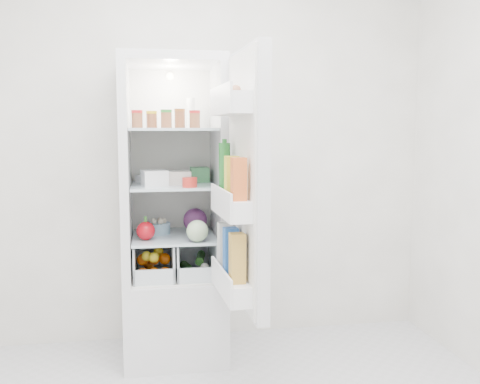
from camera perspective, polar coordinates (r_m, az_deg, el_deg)
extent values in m
cube|color=beige|center=(3.51, -4.14, 5.35)|extent=(3.00, 0.02, 2.60)
cube|color=silver|center=(3.40, -6.96, -12.78)|extent=(0.60, 0.60, 0.50)
cube|color=silver|center=(3.23, -7.34, 13.65)|extent=(0.60, 0.60, 0.05)
cube|color=silver|center=(3.49, -7.37, 2.43)|extent=(0.60, 0.05, 1.25)
cube|color=silver|center=(3.22, -12.07, 2.00)|extent=(0.05, 0.60, 1.25)
cube|color=silver|center=(3.24, -2.30, 2.17)|extent=(0.05, 0.60, 1.25)
cube|color=white|center=(3.46, -7.35, 2.40)|extent=(0.50, 0.01, 1.25)
sphere|color=white|center=(3.43, -7.47, 12.14)|extent=(0.05, 0.05, 0.05)
cube|color=silver|center=(3.24, -7.05, -4.74)|extent=(0.49, 0.53, 0.01)
cube|color=silver|center=(3.20, -7.13, 0.72)|extent=(0.49, 0.53, 0.02)
cube|color=silver|center=(3.18, -7.22, 6.64)|extent=(0.49, 0.53, 0.02)
cylinder|color=#B21919|center=(3.05, -10.91, 7.52)|extent=(0.06, 0.06, 0.08)
cylinder|color=gold|center=(3.10, -9.40, 7.53)|extent=(0.06, 0.06, 0.08)
cylinder|color=#267226|center=(3.02, -7.86, 7.59)|extent=(0.06, 0.06, 0.08)
cylinder|color=brown|center=(3.12, -6.44, 7.57)|extent=(0.06, 0.06, 0.08)
cylinder|color=#B21919|center=(3.06, -4.85, 7.61)|extent=(0.06, 0.06, 0.08)
cylinder|color=white|center=(3.33, -5.25, 8.36)|extent=(0.07, 0.07, 0.18)
cube|color=white|center=(3.12, -9.11, 1.49)|extent=(0.16, 0.16, 0.09)
cube|color=beige|center=(3.17, -6.58, 1.52)|extent=(0.14, 0.14, 0.08)
cylinder|color=red|center=(3.00, -5.39, 1.03)|extent=(0.11, 0.11, 0.06)
cube|color=silver|center=(3.38, -9.37, 1.49)|extent=(0.20, 0.17, 0.04)
cube|color=#459858|center=(3.34, -4.34, 1.89)|extent=(0.11, 0.16, 0.09)
sphere|color=#61215C|center=(3.33, -4.81, -3.01)|extent=(0.15, 0.15, 0.15)
sphere|color=#B90B16|center=(3.12, -10.02, -4.10)|extent=(0.11, 0.11, 0.11)
cylinder|color=#8DB6D3|center=(3.30, -8.69, -3.85)|extent=(0.17, 0.17, 0.07)
sphere|color=#A8C694|center=(3.03, -4.57, -4.17)|extent=(0.12, 0.12, 0.12)
sphere|color=orange|center=(3.17, -10.33, -8.60)|extent=(0.07, 0.07, 0.07)
sphere|color=orange|center=(3.17, -9.14, -8.58)|extent=(0.07, 0.07, 0.07)
sphere|color=orange|center=(3.17, -7.96, -8.55)|extent=(0.07, 0.07, 0.07)
sphere|color=orange|center=(3.27, -10.33, -7.12)|extent=(0.07, 0.07, 0.07)
sphere|color=orange|center=(3.27, -9.18, -7.10)|extent=(0.07, 0.07, 0.07)
sphere|color=orange|center=(3.27, -8.03, -7.08)|extent=(0.07, 0.07, 0.07)
sphere|color=orange|center=(3.40, -9.69, -7.54)|extent=(0.07, 0.07, 0.07)
sphere|color=yellow|center=(3.20, -9.90, -6.76)|extent=(0.06, 0.06, 0.06)
sphere|color=yellow|center=(3.31, -8.68, -6.30)|extent=(0.06, 0.06, 0.06)
sphere|color=yellow|center=(3.17, -9.18, -6.91)|extent=(0.06, 0.06, 0.06)
cylinder|color=#1A4C19|center=(3.29, -5.56, -8.12)|extent=(0.09, 0.21, 0.05)
cylinder|color=#1A4C19|center=(3.34, -4.25, -7.03)|extent=(0.08, 0.21, 0.05)
sphere|color=white|center=(3.18, -4.67, -8.64)|extent=(0.05, 0.05, 0.05)
sphere|color=white|center=(3.20, -3.81, -8.00)|extent=(0.05, 0.05, 0.05)
cube|color=silver|center=(2.66, 0.90, 1.22)|extent=(0.10, 0.60, 1.30)
cube|color=white|center=(2.65, 0.16, 1.21)|extent=(0.04, 0.56, 1.26)
cube|color=white|center=(2.64, -0.91, 9.33)|extent=(0.14, 0.51, 0.10)
cube|color=white|center=(2.66, -0.89, -1.50)|extent=(0.14, 0.51, 0.10)
cube|color=white|center=(2.74, -0.87, -9.80)|extent=(0.14, 0.51, 0.10)
sphere|color=brown|center=(2.52, -0.45, 10.82)|extent=(0.05, 0.05, 0.05)
sphere|color=brown|center=(2.60, -0.84, 10.69)|extent=(0.05, 0.05, 0.05)
sphere|color=brown|center=(2.68, -1.21, 10.57)|extent=(0.05, 0.05, 0.05)
sphere|color=brown|center=(2.76, -1.56, 10.46)|extent=(0.05, 0.05, 0.05)
cylinder|color=#1B5F21|center=(2.78, -1.66, 2.59)|extent=(0.06, 0.06, 0.26)
cube|color=yellow|center=(2.61, -0.87, 1.67)|extent=(0.07, 0.07, 0.20)
cube|color=orange|center=(2.47, -0.13, 1.38)|extent=(0.07, 0.07, 0.20)
cube|color=silver|center=(2.84, -1.63, -5.68)|extent=(0.07, 0.07, 0.24)
cube|color=blue|center=(2.70, -0.99, -6.34)|extent=(0.07, 0.07, 0.24)
cube|color=gold|center=(2.56, -0.28, -7.07)|extent=(0.07, 0.07, 0.24)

